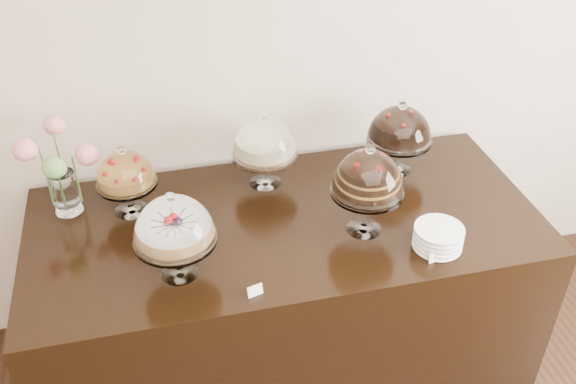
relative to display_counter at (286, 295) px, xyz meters
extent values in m
cube|color=beige|center=(0.32, 0.55, 1.05)|extent=(5.00, 0.04, 3.00)
cube|color=black|center=(0.00, 0.00, 0.00)|extent=(2.20, 1.00, 0.90)
cone|color=white|center=(-0.48, -0.23, 0.46)|extent=(0.15, 0.15, 0.02)
cylinder|color=white|center=(-0.48, -0.23, 0.54)|extent=(0.03, 0.03, 0.14)
cylinder|color=white|center=(-0.48, -0.23, 0.62)|extent=(0.31, 0.31, 0.01)
cylinder|color=tan|center=(-0.48, -0.23, 0.65)|extent=(0.25, 0.25, 0.05)
sphere|color=#B60E12|center=(-0.41, -0.21, 0.69)|extent=(0.02, 0.02, 0.02)
sphere|color=#B60E12|center=(-0.53, -0.19, 0.69)|extent=(0.02, 0.02, 0.02)
sphere|color=#B60E12|center=(-0.49, -0.30, 0.69)|extent=(0.02, 0.02, 0.02)
sphere|color=white|center=(-0.48, -0.23, 0.81)|extent=(0.04, 0.04, 0.04)
cone|color=white|center=(0.31, -0.14, 0.46)|extent=(0.15, 0.15, 0.02)
cylinder|color=white|center=(0.31, -0.14, 0.56)|extent=(0.03, 0.03, 0.16)
cylinder|color=white|center=(0.31, -0.14, 0.65)|extent=(0.30, 0.30, 0.01)
cylinder|color=black|center=(0.31, -0.14, 0.71)|extent=(0.21, 0.21, 0.11)
sphere|color=#B60E12|center=(0.36, -0.12, 0.77)|extent=(0.02, 0.02, 0.02)
sphere|color=#B60E12|center=(0.29, -0.09, 0.77)|extent=(0.02, 0.02, 0.02)
sphere|color=#B60E12|center=(0.25, -0.16, 0.77)|extent=(0.02, 0.02, 0.02)
sphere|color=#B60E12|center=(0.32, -0.20, 0.77)|extent=(0.02, 0.02, 0.02)
sphere|color=white|center=(0.31, -0.14, 0.85)|extent=(0.04, 0.04, 0.04)
cone|color=white|center=(-0.03, 0.30, 0.46)|extent=(0.15, 0.15, 0.02)
cylinder|color=white|center=(-0.03, 0.30, 0.54)|extent=(0.03, 0.03, 0.12)
cylinder|color=white|center=(-0.03, 0.30, 0.60)|extent=(0.30, 0.30, 0.01)
cylinder|color=#FFF6C5|center=(-0.03, 0.30, 0.64)|extent=(0.23, 0.23, 0.07)
sphere|color=white|center=(-0.03, 0.30, 0.80)|extent=(0.04, 0.04, 0.04)
cone|color=white|center=(0.61, 0.26, 0.46)|extent=(0.15, 0.15, 0.02)
cylinder|color=white|center=(0.61, 0.26, 0.54)|extent=(0.03, 0.03, 0.14)
cylinder|color=white|center=(0.61, 0.26, 0.62)|extent=(0.31, 0.31, 0.01)
cylinder|color=black|center=(0.61, 0.26, 0.66)|extent=(0.24, 0.24, 0.08)
sphere|color=#B60E12|center=(0.67, 0.28, 0.72)|extent=(0.02, 0.02, 0.02)
sphere|color=#B60E12|center=(0.56, 0.30, 0.72)|extent=(0.02, 0.02, 0.02)
sphere|color=#B60E12|center=(0.59, 0.20, 0.72)|extent=(0.02, 0.02, 0.02)
sphere|color=white|center=(0.61, 0.26, 0.79)|extent=(0.04, 0.04, 0.04)
cone|color=white|center=(-0.64, 0.23, 0.46)|extent=(0.15, 0.15, 0.02)
cylinder|color=white|center=(-0.64, 0.23, 0.53)|extent=(0.03, 0.03, 0.11)
cylinder|color=white|center=(-0.64, 0.23, 0.59)|extent=(0.26, 0.26, 0.01)
cylinder|color=#B97F36|center=(-0.64, 0.23, 0.62)|extent=(0.22, 0.22, 0.04)
sphere|color=#B60E12|center=(-0.59, 0.24, 0.65)|extent=(0.02, 0.02, 0.02)
sphere|color=#B60E12|center=(-0.63, 0.28, 0.65)|extent=(0.02, 0.02, 0.02)
sphere|color=#B60E12|center=(-0.69, 0.27, 0.65)|extent=(0.02, 0.02, 0.02)
sphere|color=#B60E12|center=(-0.70, 0.21, 0.65)|extent=(0.02, 0.02, 0.02)
sphere|color=#B60E12|center=(-0.66, 0.17, 0.65)|extent=(0.02, 0.02, 0.02)
sphere|color=#B60E12|center=(-0.60, 0.18, 0.65)|extent=(0.02, 0.02, 0.02)
sphere|color=white|center=(-0.64, 0.23, 0.76)|extent=(0.04, 0.04, 0.04)
cylinder|color=white|center=(-0.91, 0.29, 0.55)|extent=(0.11, 0.11, 0.20)
cylinder|color=#476B2D|center=(-0.85, 0.29, 0.61)|extent=(0.01, 0.01, 0.23)
sphere|color=pink|center=(-0.79, 0.29, 0.72)|extent=(0.10, 0.10, 0.10)
cylinder|color=#476B2D|center=(-0.91, 0.36, 0.65)|extent=(0.01, 0.01, 0.31)
sphere|color=pink|center=(-0.91, 0.42, 0.80)|extent=(0.09, 0.09, 0.09)
cylinder|color=#476B2D|center=(-0.97, 0.28, 0.64)|extent=(0.01, 0.01, 0.29)
sphere|color=pink|center=(-1.02, 0.28, 0.78)|extent=(0.10, 0.10, 0.10)
cylinder|color=#476B2D|center=(-0.91, 0.25, 0.61)|extent=(0.01, 0.01, 0.23)
sphere|color=#5A8E45|center=(-0.92, 0.22, 0.72)|extent=(0.09, 0.09, 0.09)
cylinder|color=white|center=(0.56, -0.32, 0.45)|extent=(0.20, 0.20, 0.01)
cylinder|color=white|center=(0.56, -0.32, 0.47)|extent=(0.19, 0.19, 0.01)
cylinder|color=white|center=(0.56, -0.32, 0.48)|extent=(0.20, 0.20, 0.01)
cylinder|color=white|center=(0.56, -0.32, 0.49)|extent=(0.19, 0.19, 0.01)
cylinder|color=white|center=(0.56, -0.32, 0.50)|extent=(0.20, 0.20, 0.01)
cylinder|color=white|center=(0.56, -0.32, 0.51)|extent=(0.19, 0.19, 0.01)
cylinder|color=white|center=(0.56, -0.32, 0.52)|extent=(0.20, 0.20, 0.01)
cylinder|color=white|center=(0.56, -0.32, 0.53)|extent=(0.19, 0.19, 0.01)
cylinder|color=white|center=(0.56, -0.32, 0.54)|extent=(0.20, 0.20, 0.01)
cube|color=white|center=(-0.21, -0.42, 0.47)|extent=(0.06, 0.03, 0.04)
cube|color=white|center=(0.52, -0.40, 0.47)|extent=(0.06, 0.02, 0.04)
camera|label=1|loc=(-0.50, -2.13, 2.15)|focal=40.00mm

